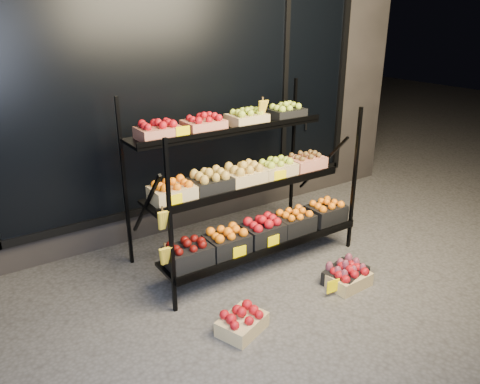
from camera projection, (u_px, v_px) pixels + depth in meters
ground at (284, 283)px, 4.34m from camera, size 24.00×24.00×0.00m
building at (155, 64)px, 5.70m from camera, size 6.00×2.08×3.50m
display_rack at (246, 185)px, 4.50m from camera, size 2.18×1.02×1.66m
tag_floor_b at (333, 290)px, 4.12m from camera, size 0.13×0.01×0.12m
floor_crate_left at (242, 322)px, 3.66m from camera, size 0.44×0.38×0.19m
floor_crate_midright at (348, 277)px, 4.27m from camera, size 0.39×0.29×0.19m
floor_crate_right at (346, 273)px, 4.32m from camera, size 0.46×0.38×0.20m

